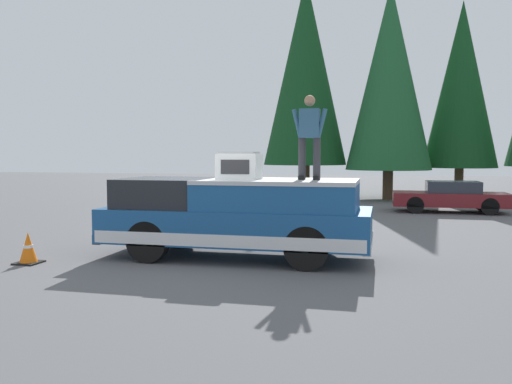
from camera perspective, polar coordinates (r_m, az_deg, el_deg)
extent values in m
plane|color=#565659|center=(11.21, -5.17, -7.04)|extent=(90.00, 90.00, 0.00)
cube|color=navy|center=(11.04, -2.12, -3.52)|extent=(2.00, 5.50, 0.70)
cube|color=silver|center=(11.07, -2.12, -4.51)|extent=(2.01, 5.39, 0.24)
cube|color=black|center=(11.47, -9.43, -0.02)|extent=(1.84, 1.87, 0.60)
cube|color=navy|center=(10.78, 2.38, -0.45)|extent=(1.92, 3.19, 0.52)
cube|color=#B7BABF|center=(10.76, 2.39, 1.15)|extent=(1.94, 3.19, 0.08)
cube|color=#232326|center=(12.08, -14.55, -4.29)|extent=(1.96, 0.16, 0.20)
cube|color=#B2B5BA|center=(10.69, 11.98, -5.32)|extent=(1.96, 0.16, 0.20)
cylinder|color=black|center=(10.84, -11.52, -5.24)|extent=(0.30, 0.84, 0.84)
cylinder|color=black|center=(12.38, -8.20, -4.04)|extent=(0.30, 0.84, 0.84)
cylinder|color=black|center=(9.94, 5.49, -6.02)|extent=(0.30, 0.84, 0.84)
cylinder|color=black|center=(11.60, 6.66, -4.57)|extent=(0.30, 0.84, 0.84)
cube|color=silver|center=(10.84, -1.82, 2.76)|extent=(0.64, 0.84, 0.52)
cube|color=#2D2D30|center=(10.53, -2.28, 2.72)|extent=(0.01, 0.59, 0.29)
cube|color=#99999E|center=(10.84, -1.82, 4.24)|extent=(0.58, 0.76, 0.04)
cylinder|color=#333338|center=(10.71, 6.56, 3.57)|extent=(0.15, 0.15, 0.84)
cube|color=black|center=(10.68, 6.52, 1.53)|extent=(0.26, 0.11, 0.08)
cylinder|color=#333338|center=(10.75, 4.97, 3.59)|extent=(0.15, 0.15, 0.84)
cube|color=black|center=(10.72, 4.93, 1.55)|extent=(0.26, 0.11, 0.08)
cube|color=#335B7A|center=(10.75, 5.79, 7.37)|extent=(0.24, 0.40, 0.58)
sphere|color=#A37A5B|center=(10.78, 5.81, 9.75)|extent=(0.22, 0.22, 0.22)
cylinder|color=#335B7A|center=(10.69, 7.08, 7.37)|extent=(0.09, 0.23, 0.58)
cylinder|color=#335B7A|center=(10.76, 4.47, 7.37)|extent=(0.09, 0.23, 0.58)
cube|color=maroon|center=(21.01, 20.12, -0.73)|extent=(1.64, 4.10, 0.50)
cube|color=#282D38|center=(20.99, 20.42, 0.52)|extent=(1.31, 1.89, 0.42)
cylinder|color=black|center=(20.20, 16.76, -1.35)|extent=(0.20, 0.62, 0.62)
cylinder|color=black|center=(21.63, 16.54, -1.00)|extent=(0.20, 0.62, 0.62)
cylinder|color=black|center=(20.50, 23.87, -1.45)|extent=(0.20, 0.62, 0.62)
cylinder|color=black|center=(21.92, 23.19, -1.09)|extent=(0.20, 0.62, 0.62)
cube|color=black|center=(11.51, -23.27, -7.00)|extent=(0.47, 0.47, 0.03)
cone|color=orange|center=(11.46, -23.31, -5.55)|extent=(0.36, 0.36, 0.62)
cylinder|color=white|center=(11.45, -23.32, -5.39)|extent=(0.19, 0.19, 0.06)
cylinder|color=#4C3826|center=(27.95, 20.99, 0.93)|extent=(0.42, 0.42, 1.51)
cone|color=#14421E|center=(28.12, 21.24, 10.72)|extent=(3.53, 3.53, 8.07)
cylinder|color=#4C3826|center=(26.16, 14.00, 0.79)|extent=(0.48, 0.48, 1.42)
cone|color=#1E562D|center=(26.38, 14.19, 11.91)|extent=(4.04, 4.04, 8.77)
cylinder|color=#4C3826|center=(26.82, 5.27, 1.20)|extent=(0.50, 0.50, 1.64)
cone|color=#14421E|center=(27.11, 5.34, 12.84)|extent=(4.13, 4.13, 9.31)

